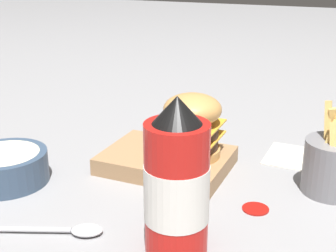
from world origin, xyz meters
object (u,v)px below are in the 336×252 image
(ketchup_bottle, at_px, (177,185))
(spoon, at_px, (74,230))
(serving_board, at_px, (168,161))
(fries_basket, at_px, (333,165))
(side_bowl, at_px, (6,166))
(burger, at_px, (192,125))

(ketchup_bottle, distance_m, spoon, 0.17)
(serving_board, distance_m, fries_basket, 0.27)
(fries_basket, distance_m, side_bowl, 0.53)
(side_bowl, bearing_deg, serving_board, -145.50)
(burger, distance_m, fries_basket, 0.23)
(spoon, bearing_deg, side_bowl, 133.35)
(fries_basket, xyz_separation_m, spoon, (0.31, 0.27, -0.04))
(serving_board, xyz_separation_m, ketchup_bottle, (-0.11, 0.22, 0.08))
(ketchup_bottle, distance_m, side_bowl, 0.34)
(side_bowl, bearing_deg, burger, -149.10)
(ketchup_bottle, relative_size, side_bowl, 1.50)
(serving_board, height_order, fries_basket, fries_basket)
(serving_board, bearing_deg, fries_basket, -175.04)
(fries_basket, bearing_deg, burger, 4.63)
(burger, bearing_deg, fries_basket, -175.37)
(side_bowl, bearing_deg, ketchup_bottle, 168.67)
(serving_board, bearing_deg, side_bowl, 34.50)
(burger, height_order, spoon, burger)
(ketchup_bottle, bearing_deg, spoon, 8.76)
(fries_basket, height_order, spoon, fries_basket)
(fries_basket, relative_size, side_bowl, 1.06)
(serving_board, distance_m, burger, 0.08)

